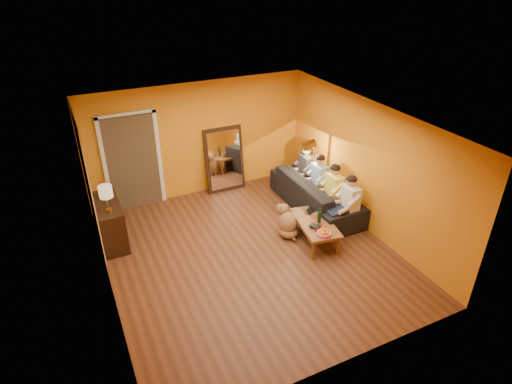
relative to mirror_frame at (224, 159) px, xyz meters
name	(u,v)px	position (x,y,z in m)	size (l,w,h in m)	color
room_shell	(242,185)	(-0.55, -2.26, 0.54)	(5.00, 5.50, 2.60)	brown
white_accent	(87,180)	(-3.04, -0.88, 0.54)	(0.02, 1.90, 2.58)	white
doorway_recess	(132,161)	(-2.05, 0.20, 0.29)	(1.06, 0.30, 2.10)	#3F2D19
door_jamb_left	(105,168)	(-2.62, 0.08, 0.29)	(0.08, 0.06, 2.20)	white
door_jamb_right	(159,158)	(-1.48, 0.08, 0.29)	(0.08, 0.06, 2.20)	white
door_header	(125,114)	(-2.05, 0.08, 1.36)	(1.22, 0.06, 0.08)	white
mirror_frame	(224,159)	(0.00, 0.00, 0.00)	(0.92, 0.06, 1.52)	black
mirror_glass	(225,160)	(0.00, -0.04, 0.00)	(0.78, 0.02, 1.36)	white
sideboard	(110,222)	(-2.79, -1.08, -0.34)	(0.44, 1.18, 0.85)	black
table_lamp	(107,199)	(-2.79, -1.38, 0.34)	(0.24, 0.24, 0.51)	beige
sofa	(316,193)	(1.45, -1.71, -0.40)	(0.97, 2.49, 0.73)	black
coffee_table	(314,231)	(0.77, -2.75, -0.55)	(0.62, 1.22, 0.42)	brown
floor_lamp	(312,172)	(1.55, -1.36, -0.04)	(0.30, 0.24, 1.44)	gold
dog	(287,221)	(0.37, -2.37, -0.42)	(0.37, 0.57, 0.67)	brown
person_far_left	(350,203)	(1.58, -2.71, -0.15)	(0.70, 0.44, 1.22)	silver
person_mid_left	(334,191)	(1.58, -2.16, -0.15)	(0.70, 0.44, 1.22)	#FEF154
person_mid_right	(319,180)	(1.58, -1.61, -0.15)	(0.70, 0.44, 1.22)	#87A7D1
person_far_right	(306,170)	(1.58, -1.06, -0.15)	(0.70, 0.44, 1.22)	#323237
fruit_bowl	(324,232)	(0.67, -3.20, -0.26)	(0.26, 0.26, 0.16)	#E35082
wine_bottle	(319,216)	(0.82, -2.80, -0.18)	(0.07, 0.07, 0.31)	black
tumbler	(317,215)	(0.89, -2.63, -0.29)	(0.11, 0.11, 0.10)	#B27F3F
laptop	(313,211)	(0.95, -2.40, -0.33)	(0.37, 0.24, 0.03)	black
book_lower	(313,229)	(0.59, -2.95, -0.33)	(0.16, 0.22, 0.02)	black
book_mid	(313,228)	(0.60, -2.94, -0.31)	(0.17, 0.24, 0.02)	red
book_upper	(313,228)	(0.59, -2.96, -0.29)	(0.15, 0.20, 0.02)	black
vase	(104,193)	(-2.79, -0.83, 0.19)	(0.20, 0.20, 0.21)	black
flowers	(102,183)	(-2.79, -0.83, 0.41)	(0.17, 0.17, 0.39)	red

